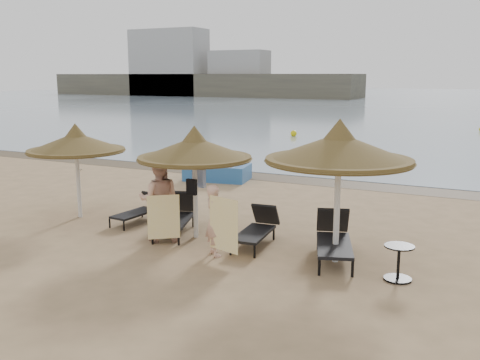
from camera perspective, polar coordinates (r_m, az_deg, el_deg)
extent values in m
plane|color=#A4835B|center=(11.54, -7.99, -8.23)|extent=(160.00, 160.00, 0.00)
cube|color=gray|center=(89.28, 22.29, 7.88)|extent=(200.00, 140.00, 0.03)
cube|color=brown|center=(19.76, 7.39, -0.05)|extent=(200.00, 1.60, 0.01)
cube|color=brown|center=(100.93, -4.48, 10.08)|extent=(60.00, 10.00, 4.00)
cube|color=#A1A09E|center=(101.88, -7.58, 12.28)|extent=(14.00, 6.00, 12.00)
cube|color=#A1A09E|center=(95.76, -0.07, 11.25)|extent=(10.00, 5.00, 8.00)
cylinder|color=silver|center=(15.03, -16.85, -0.36)|extent=(0.11, 0.11, 1.87)
cone|color=brown|center=(14.85, -17.10, 3.91)|extent=(2.58, 2.58, 0.49)
cone|color=brown|center=(14.82, -17.16, 5.04)|extent=(0.62, 0.62, 0.40)
cylinder|color=brown|center=(14.88, -17.05, 3.03)|extent=(2.53, 2.53, 0.09)
cylinder|color=silver|center=(12.63, -4.78, -1.85)|extent=(0.11, 0.11, 1.95)
cone|color=brown|center=(12.42, -4.87, 3.45)|extent=(2.69, 2.69, 0.51)
cone|color=brown|center=(12.39, -4.89, 4.85)|extent=(0.65, 0.65, 0.42)
cylinder|color=brown|center=(12.46, -4.85, 2.35)|extent=(2.64, 2.64, 0.09)
cylinder|color=silver|center=(11.09, 10.29, -3.26)|extent=(0.12, 0.12, 2.17)
cone|color=brown|center=(10.84, 10.53, 3.46)|extent=(2.99, 2.99, 0.57)
cone|color=brown|center=(10.80, 10.59, 5.25)|extent=(0.72, 0.72, 0.46)
cylinder|color=brown|center=(10.88, 10.48, 2.06)|extent=(2.93, 2.93, 0.10)
cylinder|color=black|center=(13.94, -13.73, -4.51)|extent=(0.04, 0.04, 0.24)
cylinder|color=black|center=(13.61, -12.28, -4.83)|extent=(0.04, 0.04, 0.24)
cylinder|color=black|center=(14.79, -10.39, -3.47)|extent=(0.04, 0.04, 0.24)
cylinder|color=black|center=(14.48, -8.95, -3.74)|extent=(0.04, 0.04, 0.24)
cube|color=black|center=(14.19, -11.20, -3.51)|extent=(0.66, 1.35, 0.05)
cube|color=black|center=(14.69, -9.21, -2.10)|extent=(0.57, 0.42, 0.49)
cylinder|color=black|center=(12.43, -9.31, -6.10)|extent=(0.05, 0.05, 0.31)
cylinder|color=black|center=(12.27, -6.56, -6.25)|extent=(0.05, 0.05, 0.31)
cylinder|color=black|center=(13.84, -7.49, -4.26)|extent=(0.05, 0.05, 0.31)
cylinder|color=black|center=(13.70, -5.02, -4.37)|extent=(0.05, 0.05, 0.31)
cube|color=black|center=(13.05, -7.02, -4.35)|extent=(1.16, 1.77, 0.07)
cube|color=black|center=(13.89, -6.06, -2.27)|extent=(0.79, 0.65, 0.62)
cylinder|color=black|center=(11.56, -1.02, -7.36)|extent=(0.05, 0.05, 0.27)
cylinder|color=black|center=(11.38, 1.57, -7.67)|extent=(0.05, 0.05, 0.27)
cylinder|color=black|center=(12.78, 1.25, -5.54)|extent=(0.05, 0.05, 0.27)
cylinder|color=black|center=(12.62, 3.61, -5.78)|extent=(0.05, 0.05, 0.27)
cube|color=black|center=(12.07, 1.48, -5.72)|extent=(0.74, 1.52, 0.06)
cube|color=black|center=(12.80, 2.76, -3.67)|extent=(0.64, 0.47, 0.55)
cylinder|color=black|center=(10.54, 8.45, -9.24)|extent=(0.06, 0.06, 0.31)
cylinder|color=black|center=(10.57, 11.90, -9.29)|extent=(0.06, 0.06, 0.31)
cylinder|color=black|center=(12.03, 8.33, -6.64)|extent=(0.06, 0.06, 0.31)
cylinder|color=black|center=(12.06, 11.34, -6.70)|extent=(0.06, 0.06, 0.31)
cube|color=black|center=(11.28, 10.02, -6.87)|extent=(1.20, 1.82, 0.07)
cube|color=black|center=(12.16, 9.86, -4.23)|extent=(0.81, 0.67, 0.64)
cylinder|color=black|center=(10.69, 16.45, -10.07)|extent=(0.52, 0.52, 0.04)
cylinder|color=black|center=(10.59, 16.55, -8.47)|extent=(0.06, 0.06, 0.63)
cylinder|color=black|center=(10.48, 16.64, -6.79)|extent=(0.56, 0.56, 0.03)
imported|color=#D8A389|center=(12.43, -8.64, -1.38)|extent=(1.25, 1.11, 2.28)
imported|color=#D8A389|center=(11.36, -2.75, -3.70)|extent=(0.98, 0.94, 1.79)
cube|color=yellow|center=(12.06, -8.15, -3.93)|extent=(0.58, 0.45, 1.00)
cube|color=yellow|center=(11.02, -1.77, -4.78)|extent=(0.78, 0.25, 1.14)
cube|color=white|center=(12.70, -4.40, 0.21)|extent=(0.35, 0.17, 0.43)
cube|color=black|center=(12.44, -5.18, -0.75)|extent=(0.27, 0.11, 0.37)
cube|color=#2960A4|center=(19.71, -2.42, 0.84)|extent=(2.48, 1.72, 0.57)
cube|color=silver|center=(19.65, -2.43, 1.87)|extent=(1.63, 1.38, 0.26)
cube|color=silver|center=(19.75, -3.58, 2.60)|extent=(0.67, 1.01, 0.36)
sphere|color=yellow|center=(33.83, 5.74, 4.96)|extent=(0.40, 0.40, 0.40)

